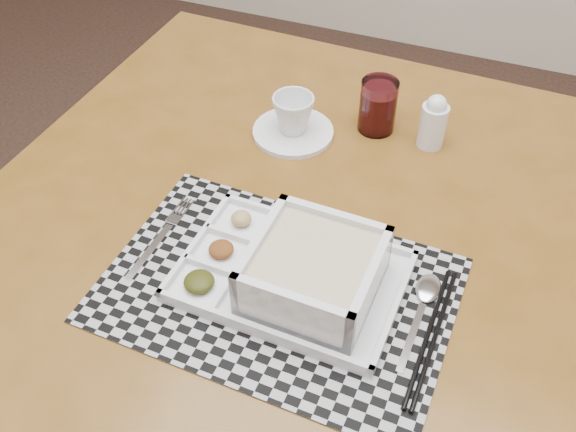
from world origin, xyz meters
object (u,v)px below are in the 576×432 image
object	(u,v)px
creamer_bottle	(433,122)
serving_tray	(305,274)
juice_glass	(378,108)
dining_table	(307,264)
cup	(293,114)

from	to	relation	value
creamer_bottle	serving_tray	bearing A→B (deg)	-103.45
juice_glass	creamer_bottle	world-z (taller)	creamer_bottle
creamer_bottle	juice_glass	bearing A→B (deg)	174.17
dining_table	serving_tray	distance (m)	0.17
serving_tray	cup	size ratio (longest dim) A/B	4.25
dining_table	juice_glass	distance (m)	0.32
serving_tray	creamer_bottle	distance (m)	0.41
serving_tray	dining_table	bearing A→B (deg)	107.30
cup	creamer_bottle	bearing A→B (deg)	14.58
dining_table	cup	size ratio (longest dim) A/B	14.71
serving_tray	creamer_bottle	size ratio (longest dim) A/B	3.13
serving_tray	creamer_bottle	bearing A→B (deg)	76.55
cup	dining_table	bearing A→B (deg)	-63.38
cup	juice_glass	size ratio (longest dim) A/B	0.77
serving_tray	juice_glass	size ratio (longest dim) A/B	3.26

